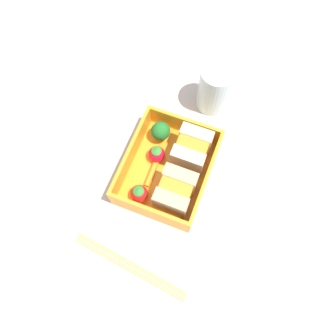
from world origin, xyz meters
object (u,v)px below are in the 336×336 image
object	(u,v)px
sandwich_center_left	(175,192)
chopstick_pair	(127,265)
sandwich_left	(192,150)
drinking_glass	(215,88)
strawberry_far_left	(139,194)
broccoli_floret	(161,131)
strawberry_left	(157,154)
carrot_stick_far_left	(151,174)

from	to	relation	value
sandwich_center_left	chopstick_pair	distance (cm)	14.56
sandwich_left	chopstick_pair	distance (cm)	22.31
drinking_glass	strawberry_far_left	bearing A→B (deg)	-13.73
broccoli_floret	strawberry_far_left	bearing A→B (deg)	3.57
broccoli_floret	strawberry_left	world-z (taller)	broccoli_floret
sandwich_center_left	chopstick_pair	size ratio (longest dim) A/B	0.32
strawberry_far_left	drinking_glass	world-z (taller)	drinking_glass
broccoli_floret	chopstick_pair	xyz separation A→B (cm)	(23.52, 3.21, -3.38)
sandwich_left	drinking_glass	bearing A→B (deg)	-179.80
broccoli_floret	chopstick_pair	world-z (taller)	broccoli_floret
strawberry_far_left	drinking_glass	size ratio (longest dim) A/B	0.37
carrot_stick_far_left	strawberry_far_left	size ratio (longest dim) A/B	1.36
broccoli_floret	strawberry_left	bearing A→B (deg)	11.20
strawberry_left	chopstick_pair	xyz separation A→B (cm)	(19.42, 2.40, -2.47)
strawberry_left	drinking_glass	world-z (taller)	drinking_glass
sandwich_left	sandwich_center_left	bearing A→B (deg)	0.00
strawberry_far_left	chopstick_pair	bearing A→B (deg)	12.11
strawberry_far_left	strawberry_left	bearing A→B (deg)	179.56
sandwich_center_left	broccoli_floret	xyz separation A→B (cm)	(-9.87, -6.53, -0.47)
strawberry_left	chopstick_pair	distance (cm)	19.73
strawberry_left	carrot_stick_far_left	world-z (taller)	strawberry_left
sandwich_center_left	strawberry_left	size ratio (longest dim) A/B	1.87
sandwich_left	sandwich_center_left	world-z (taller)	same
broccoli_floret	carrot_stick_far_left	size ratio (longest dim) A/B	0.87
drinking_glass	sandwich_left	bearing A→B (deg)	0.20
drinking_glass	strawberry_left	bearing A→B (deg)	-20.06
carrot_stick_far_left	sandwich_center_left	bearing A→B (deg)	66.61
sandwich_center_left	carrot_stick_far_left	xyz separation A→B (cm)	(-2.33, -5.39, -2.48)
sandwich_center_left	chopstick_pair	bearing A→B (deg)	-13.67
drinking_glass	broccoli_floret	bearing A→B (deg)	-29.53
carrot_stick_far_left	chopstick_pair	world-z (taller)	carrot_stick_far_left
carrot_stick_far_left	chopstick_pair	distance (cm)	16.17
broccoli_floret	strawberry_left	xyz separation A→B (cm)	(4.10, 0.81, -0.90)
broccoli_floret	chopstick_pair	size ratio (longest dim) A/B	0.21
chopstick_pair	drinking_glass	world-z (taller)	drinking_glass
sandwich_center_left	strawberry_left	distance (cm)	8.25
broccoli_floret	carrot_stick_far_left	world-z (taller)	broccoli_floret
sandwich_center_left	drinking_glass	size ratio (longest dim) A/B	0.68
sandwich_left	chopstick_pair	bearing A→B (deg)	-8.69
chopstick_pair	drinking_glass	bearing A→B (deg)	174.65
chopstick_pair	drinking_glass	distance (cm)	35.43
sandwich_left	strawberry_far_left	world-z (taller)	sandwich_left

